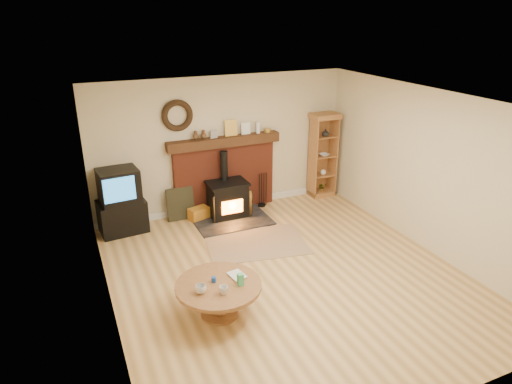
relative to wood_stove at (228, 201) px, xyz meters
name	(u,v)px	position (x,y,z in m)	size (l,w,h in m)	color
ground	(287,275)	(0.08, -2.27, -0.34)	(5.50, 5.50, 0.00)	#A67E45
room_shell	(285,165)	(0.07, -2.18, 1.38)	(5.02, 5.52, 2.61)	beige
chimney_breast	(225,171)	(0.09, 0.40, 0.46)	(2.20, 0.22, 1.78)	maroon
wood_stove	(228,201)	(0.00, 0.00, 0.00)	(1.40, 1.00, 1.26)	black
area_rug	(256,243)	(0.06, -1.19, -0.33)	(1.65, 1.14, 0.01)	olive
tv_unit	(121,202)	(-1.93, 0.20, 0.22)	(0.85, 0.63, 1.17)	black
curio_cabinet	(322,155)	(2.20, 0.28, 0.54)	(0.57, 0.41, 1.76)	brown
firelog_box	(199,214)	(-0.54, 0.13, -0.22)	(0.37, 0.23, 0.23)	gold
leaning_painting	(180,204)	(-0.85, 0.28, -0.03)	(0.52, 0.03, 0.62)	black
fire_tools	(262,199)	(0.81, 0.23, -0.18)	(0.19, 0.16, 0.70)	black
coffee_table	(219,290)	(-1.16, -2.77, 0.04)	(1.11, 1.11, 0.63)	brown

